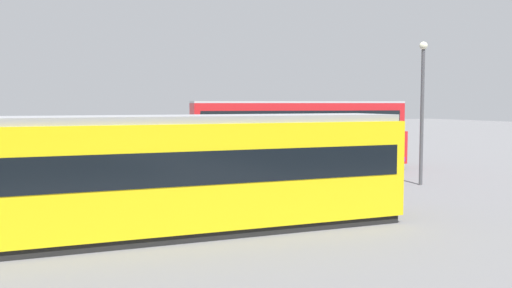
{
  "coord_description": "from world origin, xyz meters",
  "views": [
    {
      "loc": [
        9.7,
        25.9,
        3.69
      ],
      "look_at": [
        0.55,
        4.15,
        1.96
      ],
      "focal_mm": 39.28,
      "sensor_mm": 36.0,
      "label": 1
    }
  ],
  "objects_px": {
    "double_decker_bus": "(297,135)",
    "info_sign": "(124,164)",
    "pedestrian_near_railing": "(216,169)",
    "street_lamp": "(422,101)",
    "tram_yellow": "(172,173)",
    "pedestrian_crossing": "(319,173)"
  },
  "relations": [
    {
      "from": "double_decker_bus",
      "to": "info_sign",
      "type": "xyz_separation_m",
      "value": [
        10.75,
        8.13,
        -0.32
      ]
    },
    {
      "from": "pedestrian_near_railing",
      "to": "info_sign",
      "type": "bearing_deg",
      "value": 37.38
    },
    {
      "from": "pedestrian_near_railing",
      "to": "double_decker_bus",
      "type": "bearing_deg",
      "value": -143.11
    },
    {
      "from": "info_sign",
      "to": "street_lamp",
      "type": "relative_size",
      "value": 0.37
    },
    {
      "from": "pedestrian_near_railing",
      "to": "tram_yellow",
      "type": "bearing_deg",
      "value": 62.56
    },
    {
      "from": "double_decker_bus",
      "to": "pedestrian_crossing",
      "type": "relative_size",
      "value": 7.7
    },
    {
      "from": "pedestrian_near_railing",
      "to": "street_lamp",
      "type": "xyz_separation_m",
      "value": [
        -8.95,
        2.34,
        2.88
      ]
    },
    {
      "from": "pedestrian_crossing",
      "to": "tram_yellow",
      "type": "bearing_deg",
      "value": 30.89
    },
    {
      "from": "pedestrian_crossing",
      "to": "street_lamp",
      "type": "height_order",
      "value": "street_lamp"
    },
    {
      "from": "double_decker_bus",
      "to": "info_sign",
      "type": "height_order",
      "value": "double_decker_bus"
    },
    {
      "from": "pedestrian_near_railing",
      "to": "street_lamp",
      "type": "relative_size",
      "value": 0.24
    },
    {
      "from": "tram_yellow",
      "to": "pedestrian_crossing",
      "type": "bearing_deg",
      "value": -149.11
    },
    {
      "from": "pedestrian_near_railing",
      "to": "info_sign",
      "type": "xyz_separation_m",
      "value": [
        4.43,
        3.38,
        0.73
      ]
    },
    {
      "from": "pedestrian_near_railing",
      "to": "pedestrian_crossing",
      "type": "xyz_separation_m",
      "value": [
        -3.35,
        2.98,
        0.01
      ]
    },
    {
      "from": "info_sign",
      "to": "street_lamp",
      "type": "xyz_separation_m",
      "value": [
        -13.38,
        -1.05,
        2.14
      ]
    },
    {
      "from": "double_decker_bus",
      "to": "street_lamp",
      "type": "xyz_separation_m",
      "value": [
        -2.63,
        7.08,
        1.83
      ]
    },
    {
      "from": "street_lamp",
      "to": "tram_yellow",
      "type": "bearing_deg",
      "value": 21.06
    },
    {
      "from": "info_sign",
      "to": "pedestrian_crossing",
      "type": "bearing_deg",
      "value": -177.05
    },
    {
      "from": "pedestrian_near_railing",
      "to": "street_lamp",
      "type": "distance_m",
      "value": 9.69
    },
    {
      "from": "double_decker_bus",
      "to": "street_lamp",
      "type": "distance_m",
      "value": 7.77
    },
    {
      "from": "tram_yellow",
      "to": "pedestrian_crossing",
      "type": "relative_size",
      "value": 8.79
    },
    {
      "from": "info_sign",
      "to": "street_lamp",
      "type": "height_order",
      "value": "street_lamp"
    }
  ]
}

